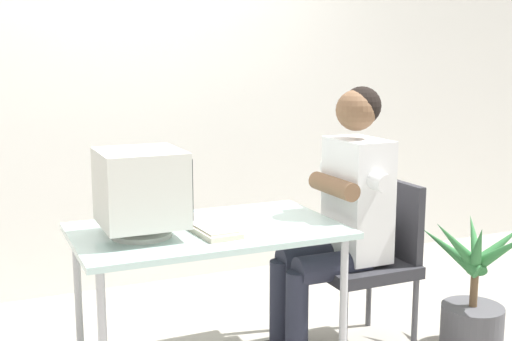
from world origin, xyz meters
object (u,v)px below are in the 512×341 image
object	(u,v)px
keyboard	(206,226)
office_chair	(370,254)
crt_monitor	(141,189)
person_seated	(341,212)
potted_plant	(473,296)
desk	(208,240)

from	to	relation	value
keyboard	office_chair	distance (m)	0.91
crt_monitor	person_seated	distance (m)	1.01
potted_plant	crt_monitor	bearing A→B (deg)	171.27
crt_monitor	potted_plant	xyz separation A→B (m)	(1.65, -0.25, -0.65)
crt_monitor	office_chair	size ratio (longest dim) A/B	0.44
potted_plant	office_chair	bearing A→B (deg)	153.53
potted_plant	keyboard	bearing A→B (deg)	169.41
keyboard	office_chair	bearing A→B (deg)	-1.07
crt_monitor	office_chair	world-z (taller)	crt_monitor
desk	crt_monitor	size ratio (longest dim) A/B	3.19
office_chair	keyboard	bearing A→B (deg)	178.93
office_chair	person_seated	bearing A→B (deg)	180.00
office_chair	potted_plant	world-z (taller)	office_chair
crt_monitor	desk	bearing A→B (deg)	4.62
keyboard	desk	bearing A→B (deg)	58.47
office_chair	person_seated	xyz separation A→B (m)	(-0.18, 0.00, 0.24)
keyboard	person_seated	size ratio (longest dim) A/B	0.35
desk	person_seated	world-z (taller)	person_seated
desk	person_seated	bearing A→B (deg)	-3.39
office_chair	potted_plant	size ratio (longest dim) A/B	1.19
desk	office_chair	xyz separation A→B (m)	(0.87, -0.04, -0.16)
crt_monitor	keyboard	xyz separation A→B (m)	(0.29, 0.00, -0.20)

